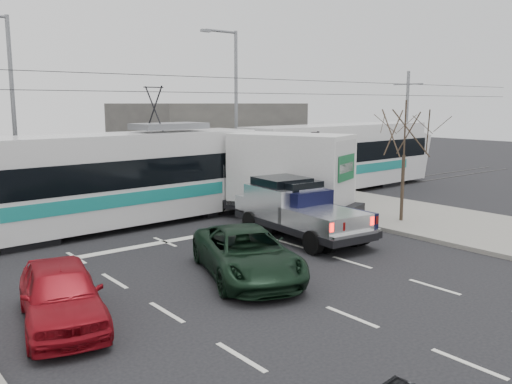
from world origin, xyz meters
TOP-DOWN VIEW (x-y plane):
  - ground at (0.00, 0.00)m, footprint 120.00×120.00m
  - sidewalk_right at (9.00, 0.00)m, footprint 6.00×60.00m
  - rails at (0.00, 10.00)m, footprint 60.00×1.60m
  - building_right at (12.00, 24.00)m, footprint 12.00×10.00m
  - bare_tree at (7.60, 2.50)m, footprint 2.40×2.40m
  - traffic_signal at (6.47, 6.50)m, footprint 0.44×0.44m
  - street_lamp_near at (7.31, 14.00)m, footprint 2.38×0.25m
  - street_lamp_far at (-4.19, 16.00)m, footprint 2.38×0.25m
  - catenary at (0.00, 10.00)m, footprint 60.00×0.20m
  - tram at (4.89, 9.79)m, footprint 27.91×4.36m
  - silver_pickup at (2.53, 3.66)m, footprint 2.58×6.19m
  - box_truck at (4.42, 6.78)m, footprint 5.07×7.84m
  - navy_pickup at (2.76, 3.17)m, footprint 2.03×5.05m
  - green_car at (-1.81, 0.94)m, footprint 4.02×5.61m
  - red_car at (-7.21, 0.86)m, footprint 2.65×4.57m

SIDE VIEW (x-z plane):
  - ground at x=0.00m, z-range 0.00..0.00m
  - rails at x=0.00m, z-range 0.00..0.03m
  - sidewalk_right at x=9.00m, z-range 0.00..0.15m
  - green_car at x=-1.81m, z-range 0.00..1.42m
  - red_car at x=-7.21m, z-range 0.00..1.46m
  - navy_pickup at x=2.76m, z-range -0.01..2.10m
  - silver_pickup at x=2.53m, z-range -0.01..2.18m
  - box_truck at x=4.42m, z-range -0.02..3.69m
  - tram at x=4.89m, z-range -0.82..4.85m
  - building_right at x=12.00m, z-range 0.00..5.00m
  - traffic_signal at x=6.47m, z-range 0.94..4.54m
  - bare_tree at x=7.60m, z-range 1.29..6.29m
  - catenary at x=0.00m, z-range 0.38..7.38m
  - street_lamp_near at x=7.31m, z-range 0.61..9.61m
  - street_lamp_far at x=-4.19m, z-range 0.61..9.61m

